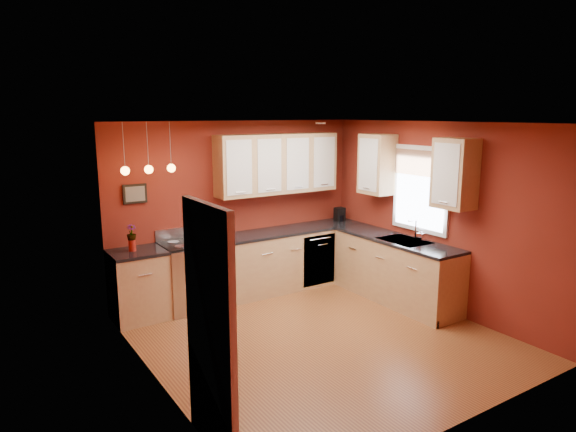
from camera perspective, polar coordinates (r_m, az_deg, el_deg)
floor at (r=6.47m, az=3.51°, el=-13.39°), size 4.20×4.20×0.00m
ceiling at (r=5.88m, az=3.82°, el=10.29°), size 4.00×4.20×0.02m
wall_back at (r=7.79m, az=-5.57°, el=0.91°), size 4.00×0.02×2.60m
wall_front at (r=4.60m, az=19.55°, el=-7.15°), size 4.00×0.02×2.60m
wall_left at (r=5.15m, az=-14.60°, el=-4.89°), size 0.02×4.20×2.60m
wall_right at (r=7.39m, az=16.22°, el=-0.08°), size 0.02×4.20×2.60m
base_cabinets_back_left at (r=7.14m, az=-16.22°, el=-7.54°), size 0.70×0.60×0.90m
base_cabinets_back_right at (r=8.10m, az=0.13°, el=-4.83°), size 2.54×0.60×0.90m
base_cabinets_right at (r=7.68m, az=11.84°, el=-5.99°), size 0.60×2.10×0.90m
counter_back_left at (r=7.01m, az=-16.44°, el=-3.89°), size 0.70×0.62×0.04m
counter_back_right at (r=7.98m, az=0.14°, el=-1.58°), size 2.54×0.62×0.04m
counter_right at (r=7.55m, az=11.99°, el=-2.58°), size 0.62×2.10×0.04m
gas_range at (r=7.36m, az=-10.77°, el=-6.46°), size 0.76×0.64×1.11m
dishwasher_front at (r=8.07m, az=3.47°, el=-4.90°), size 0.60×0.02×0.80m
sink at (r=7.45m, az=12.81°, el=-2.84°), size 0.50×0.70×0.33m
window at (r=7.50m, az=14.53°, el=3.19°), size 0.06×1.02×1.22m
door_left_wall at (r=4.19m, az=-8.64°, el=-12.44°), size 0.12×0.82×2.05m
upper_cabinets_back at (r=7.85m, az=-1.16°, el=5.82°), size 2.00×0.35×0.90m
upper_cabinets_right at (r=7.38m, az=13.69°, el=5.15°), size 0.35×1.95×0.90m
wall_picture at (r=7.15m, az=-16.65°, el=2.38°), size 0.32×0.03×0.26m
pendant_lights at (r=6.82m, az=-15.22°, el=5.08°), size 0.71×0.11×0.66m
red_canister at (r=7.56m, az=-7.34°, el=-1.43°), size 0.14×0.14×0.21m
red_vase at (r=6.99m, az=-16.93°, el=-3.14°), size 0.09×0.09×0.15m
flowers at (r=6.95m, az=-17.01°, el=-1.82°), size 0.14×0.14×0.22m
coffee_maker at (r=8.58m, az=5.77°, el=0.13°), size 0.16×0.16×0.23m
soap_pump at (r=7.38m, az=14.51°, el=-2.10°), size 0.11×0.11×0.19m
dish_towel at (r=7.04m, az=-9.98°, el=-6.91°), size 0.20×0.01×0.27m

